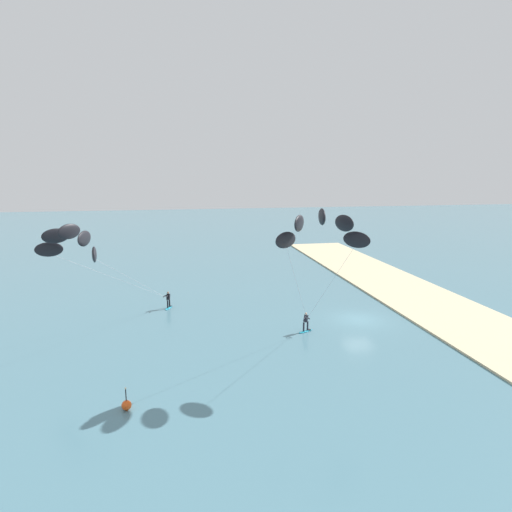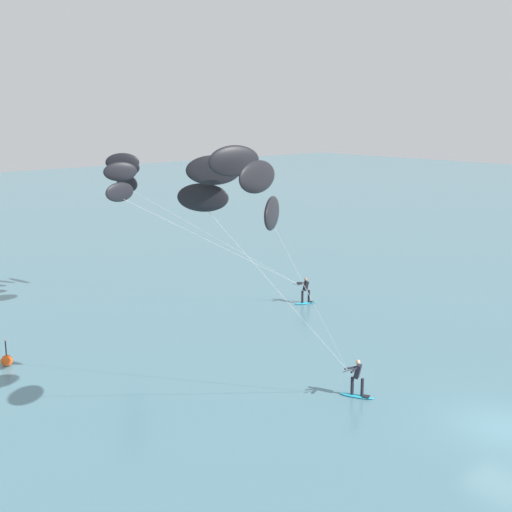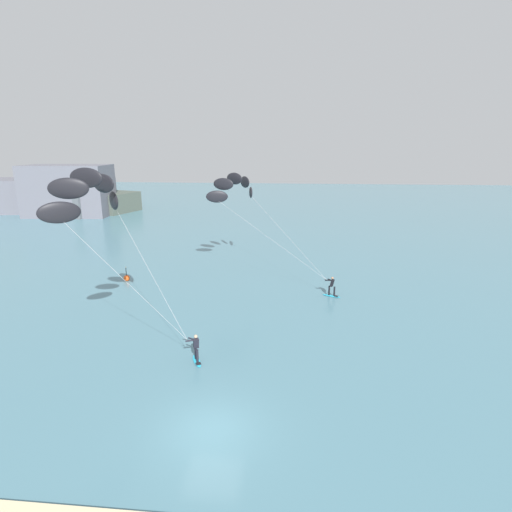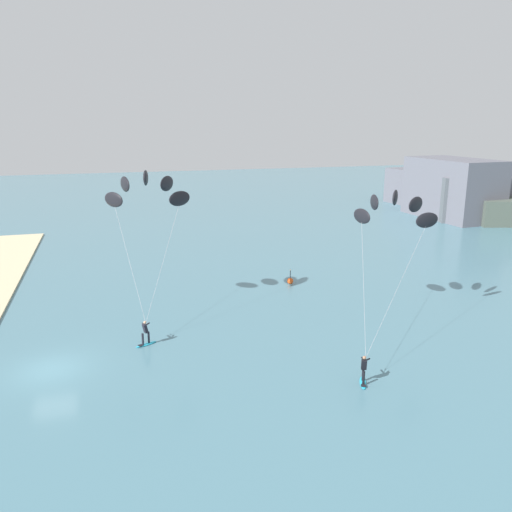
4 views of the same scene
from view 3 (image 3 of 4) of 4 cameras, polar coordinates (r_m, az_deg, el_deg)
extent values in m
plane|color=slate|center=(19.38, -6.22, -23.12)|extent=(240.00, 240.00, 0.00)
ellipsoid|color=#23ADD1|center=(34.19, 10.54, -5.50)|extent=(1.52, 0.92, 0.08)
cube|color=black|center=(34.06, 11.20, -5.53)|extent=(0.37, 0.38, 0.02)
cylinder|color=black|center=(34.11, 10.22, -4.77)|extent=(0.14, 0.14, 0.78)
cylinder|color=black|center=(33.98, 10.92, -4.88)|extent=(0.14, 0.14, 0.78)
cube|color=black|center=(33.81, 10.63, -3.73)|extent=(0.41, 0.40, 0.63)
sphere|color=#9E7051|center=(33.68, 10.66, -3.05)|extent=(0.20, 0.20, 0.20)
cylinder|color=black|center=(34.04, 9.85, -3.30)|extent=(0.46, 0.35, 0.03)
cylinder|color=black|center=(33.80, 10.15, -3.39)|extent=(0.60, 0.24, 0.15)
cylinder|color=black|center=(33.98, 10.35, -3.30)|extent=(0.39, 0.56, 0.15)
ellipsoid|color=black|center=(40.77, -0.74, 8.91)|extent=(0.61, 2.01, 1.10)
ellipsoid|color=black|center=(40.05, -1.57, 10.33)|extent=(1.30, 1.87, 1.10)
ellipsoid|color=black|center=(38.99, -3.05, 10.79)|extent=(1.79, 1.44, 1.10)
ellipsoid|color=black|center=(38.02, -4.59, 10.02)|extent=(2.00, 0.79, 1.10)
ellipsoid|color=black|center=(37.56, -5.50, 8.29)|extent=(2.01, 0.61, 1.10)
cylinder|color=#B2B2B7|center=(37.07, 4.10, 3.14)|extent=(7.13, 8.12, 5.91)
cylinder|color=#B2B2B7|center=(35.33, 1.83, 2.57)|extent=(9.84, 4.45, 5.91)
ellipsoid|color=#23ADD1|center=(24.35, -8.30, -14.35)|extent=(0.96, 1.51, 0.08)
cube|color=black|center=(23.97, -8.10, -14.71)|extent=(0.38, 0.38, 0.02)
cylinder|color=black|center=(24.33, -8.45, -13.22)|extent=(0.14, 0.14, 0.78)
cylinder|color=black|center=(23.95, -8.23, -13.70)|extent=(0.14, 0.14, 0.78)
cube|color=black|center=(23.82, -8.40, -12.00)|extent=(0.41, 0.42, 0.63)
sphere|color=tan|center=(23.63, -8.44, -11.10)|extent=(0.20, 0.20, 0.20)
cylinder|color=black|center=(23.96, -9.66, -11.49)|extent=(0.55, 0.12, 0.03)
cylinder|color=black|center=(23.75, -9.15, -11.64)|extent=(0.61, 0.22, 0.15)
cylinder|color=black|center=(23.93, -8.94, -11.41)|extent=(0.56, 0.39, 0.15)
ellipsoid|color=black|center=(26.42, -19.33, 7.35)|extent=(1.46, 1.85, 1.10)
ellipsoid|color=black|center=(25.59, -20.63, 9.51)|extent=(1.91, 1.35, 1.10)
ellipsoid|color=black|center=(24.36, -22.73, 10.08)|extent=(2.08, 0.64, 1.10)
ellipsoid|color=black|center=(23.23, -24.83, 8.59)|extent=(2.07, 0.78, 1.10)
ellipsoid|color=black|center=(22.69, -25.89, 5.51)|extent=(1.85, 1.46, 1.10)
cylinder|color=#B2B2B7|center=(24.80, -14.74, -1.95)|extent=(5.08, 3.23, 7.16)
cylinder|color=#B2B2B7|center=(22.88, -17.58, -3.61)|extent=(5.83, 1.46, 7.16)
sphere|color=#EA5119|center=(39.04, -17.68, -2.98)|extent=(0.56, 0.56, 0.56)
cylinder|color=#262628|center=(38.86, -17.75, -2.09)|extent=(0.06, 0.06, 0.70)
sphere|color=#F2F2CC|center=(38.74, -17.80, -1.51)|extent=(0.12, 0.12, 0.12)
cube|color=#565B60|center=(81.93, -25.24, 7.63)|extent=(15.96, 11.85, 6.39)
cube|color=#4C564C|center=(83.10, -21.16, 7.16)|extent=(15.29, 11.63, 3.56)
cube|color=slate|center=(86.39, -26.99, 7.63)|extent=(23.57, 12.32, 6.02)
cube|color=slate|center=(79.20, -24.78, 8.34)|extent=(14.64, 8.81, 8.76)
camera|label=1|loc=(49.31, -46.93, 12.00)|focal=30.33mm
camera|label=2|loc=(26.85, -77.95, 3.43)|focal=47.43mm
camera|label=4|loc=(33.02, 62.37, 11.48)|focal=36.50mm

